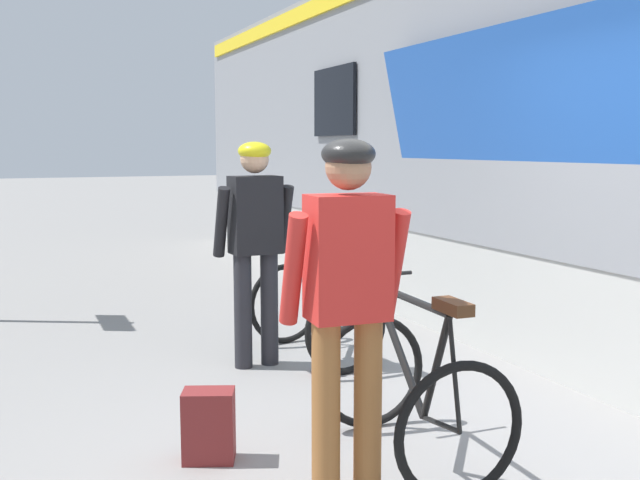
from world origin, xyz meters
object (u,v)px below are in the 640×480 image
Objects in this scene: bicycle_near_black at (411,390)px; water_bottle_near_the_bikes at (323,361)px; cyclist_near_in_red at (347,288)px; backpack_on_platform at (209,426)px; bicycle_far_teal at (314,310)px; cyclist_far_in_dark at (255,234)px.

bicycle_near_black is 1.61m from water_bottle_near_the_bikes.
bicycle_near_black is at bearing -96.23° from water_bottle_near_the_bikes.
backpack_on_platform is at bearing 127.43° from cyclist_near_in_red.
cyclist_near_in_red is 1.60× the size of bicycle_near_black.
bicycle_near_black is 2.75× the size of backpack_on_platform.
backpack_on_platform is (-1.02, 0.44, -0.20)m from bicycle_near_black.
backpack_on_platform is (-1.31, -1.59, -0.20)m from bicycle_far_teal.
bicycle_far_teal is at bearing 1.48° from cyclist_far_in_dark.
backpack_on_platform is at bearing -136.35° from water_bottle_near_the_bikes.
bicycle_far_teal is at bearing 81.85° from bicycle_near_black.
cyclist_near_in_red is 0.85m from bicycle_near_black.
water_bottle_near_the_bikes is at bearing 65.51° from backpack_on_platform.
cyclist_near_in_red is 1.00× the size of cyclist_far_in_dark.
bicycle_near_black is 1.13m from backpack_on_platform.
bicycle_far_teal is at bearing 70.79° from cyclist_near_in_red.
backpack_on_platform reaches higher than water_bottle_near_the_bikes.
water_bottle_near_the_bikes is (1.19, 1.13, -0.09)m from backpack_on_platform.
cyclist_near_in_red and cyclist_far_in_dark have the same top height.
cyclist_near_in_red is at bearing -155.03° from bicycle_near_black.
backpack_on_platform is at bearing -129.38° from bicycle_far_teal.
cyclist_near_in_red is 2.28m from cyclist_far_in_dark.
cyclist_near_in_red is 4.40× the size of backpack_on_platform.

